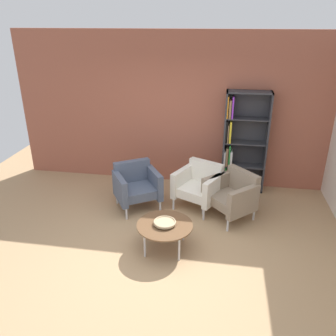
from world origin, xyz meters
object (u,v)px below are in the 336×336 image
(bookshelf_tall, at_px, (240,144))
(armchair_near_window, at_px, (232,194))
(decorative_bowl, at_px, (165,222))
(armchair_corner_red, at_px, (136,185))
(armchair_spare_guest, at_px, (199,185))
(coffee_table_low, at_px, (165,226))

(bookshelf_tall, xyz_separation_m, armchair_near_window, (-0.12, -1.09, -0.49))
(decorative_bowl, bearing_deg, armchair_near_window, 47.80)
(decorative_bowl, bearing_deg, bookshelf_tall, 63.51)
(bookshelf_tall, bearing_deg, armchair_corner_red, -150.06)
(decorative_bowl, bearing_deg, armchair_corner_red, 121.74)
(armchair_near_window, bearing_deg, bookshelf_tall, 130.54)
(armchair_spare_guest, bearing_deg, armchair_corner_red, -145.14)
(bookshelf_tall, relative_size, decorative_bowl, 5.94)
(coffee_table_low, distance_m, armchair_near_window, 1.41)
(decorative_bowl, xyz_separation_m, armchair_near_window, (0.95, 1.05, -0.02))
(coffee_table_low, bearing_deg, armchair_near_window, 47.80)
(coffee_table_low, bearing_deg, armchair_corner_red, 121.74)
(bookshelf_tall, relative_size, coffee_table_low, 2.37)
(bookshelf_tall, distance_m, armchair_corner_red, 2.09)
(coffee_table_low, height_order, decorative_bowl, decorative_bowl)
(coffee_table_low, xyz_separation_m, armchair_corner_red, (-0.69, 1.12, 0.04))
(coffee_table_low, height_order, armchair_near_window, armchair_near_window)
(decorative_bowl, distance_m, armchair_near_window, 1.41)
(bookshelf_tall, relative_size, armchair_corner_red, 2.02)
(armchair_corner_red, height_order, armchair_spare_guest, same)
(armchair_spare_guest, bearing_deg, armchair_near_window, 1.62)
(bookshelf_tall, distance_m, coffee_table_low, 2.45)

